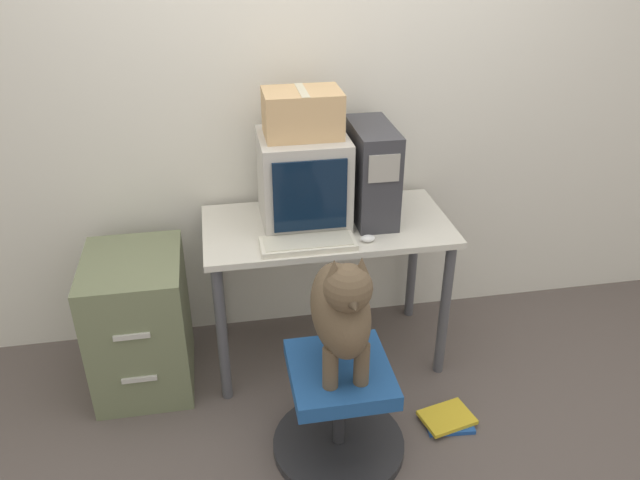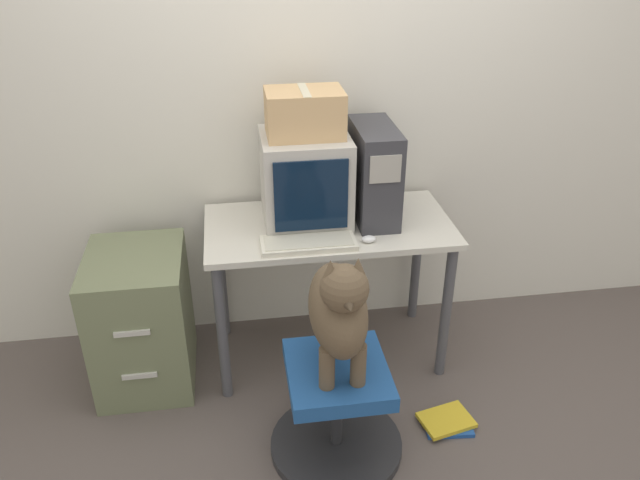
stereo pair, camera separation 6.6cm
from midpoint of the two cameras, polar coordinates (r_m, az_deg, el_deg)
name	(u,v)px [view 2 (the right image)]	position (r m, az deg, el deg)	size (l,w,h in m)	color
ground_plane	(338,389)	(3.16, 2.23, -13.50)	(12.00, 12.00, 0.00)	#564C47
wall_back	(317,92)	(3.11, 0.37, 13.39)	(8.00, 0.05, 2.60)	silver
desk	(329,244)	(3.02, 1.41, -0.42)	(1.17, 0.60, 0.77)	beige
crt_monitor	(305,179)	(2.91, -0.69, 5.60)	(0.40, 0.39, 0.42)	#B7B2A8
pc_tower	(374,173)	(2.95, 5.59, 6.13)	(0.19, 0.41, 0.45)	#333338
keyboard	(308,243)	(2.77, -0.39, -0.28)	(0.42, 0.17, 0.03)	beige
computer_mouse	(369,239)	(2.80, 5.15, 0.07)	(0.07, 0.04, 0.03)	silver
office_chair	(337,411)	(2.74, 2.25, -15.38)	(0.58, 0.58, 0.46)	#262628
dog	(339,308)	(2.40, 2.53, -6.26)	(0.22, 0.48, 0.57)	brown
filing_cabinet	(142,319)	(3.14, -15.39, -7.00)	(0.45, 0.55, 0.69)	#6B7251
cardboard_box	(305,113)	(2.81, -0.74, 11.52)	(0.34, 0.24, 0.21)	tan
book_stack_floor	(447,422)	(3.03, 12.15, -15.95)	(0.26, 0.21, 0.04)	#1E4C9E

